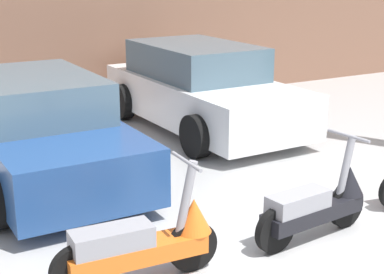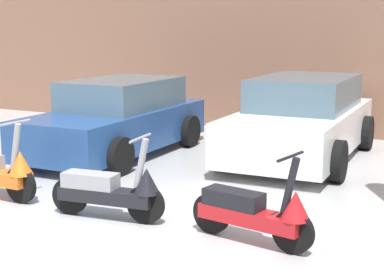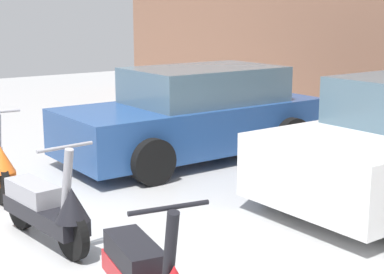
{
  "view_description": "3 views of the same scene",
  "coord_description": "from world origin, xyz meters",
  "px_view_note": "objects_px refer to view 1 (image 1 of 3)",
  "views": [
    {
      "loc": [
        -3.68,
        -3.4,
        2.76
      ],
      "look_at": [
        -0.17,
        2.83,
        0.66
      ],
      "focal_mm": 55.0,
      "sensor_mm": 36.0,
      "label": 1
    },
    {
      "loc": [
        4.18,
        -4.88,
        2.34
      ],
      "look_at": [
        0.35,
        2.9,
        0.7
      ],
      "focal_mm": 55.0,
      "sensor_mm": 36.0,
      "label": 2
    },
    {
      "loc": [
        5.4,
        -1.09,
        2.24
      ],
      "look_at": [
        0.43,
        2.46,
        0.91
      ],
      "focal_mm": 55.0,
      "sensor_mm": 36.0,
      "label": 3
    }
  ],
  "objects_px": {
    "scooter_front_right": "(318,204)",
    "car_rear_center": "(201,89)",
    "scooter_front_left": "(144,242)",
    "car_rear_left": "(40,131)"
  },
  "relations": [
    {
      "from": "scooter_front_right",
      "to": "car_rear_center",
      "type": "xyz_separation_m",
      "value": [
        1.13,
        4.36,
        0.32
      ]
    },
    {
      "from": "scooter_front_left",
      "to": "scooter_front_right",
      "type": "height_order",
      "value": "scooter_front_left"
    },
    {
      "from": "scooter_front_left",
      "to": "car_rear_center",
      "type": "relative_size",
      "value": 0.37
    },
    {
      "from": "scooter_front_right",
      "to": "car_rear_center",
      "type": "bearing_deg",
      "value": 69.51
    },
    {
      "from": "scooter_front_right",
      "to": "car_rear_left",
      "type": "relative_size",
      "value": 0.37
    },
    {
      "from": "car_rear_left",
      "to": "scooter_front_right",
      "type": "bearing_deg",
      "value": 31.83
    },
    {
      "from": "scooter_front_left",
      "to": "scooter_front_right",
      "type": "xyz_separation_m",
      "value": [
        1.95,
        -0.06,
        -0.01
      ]
    },
    {
      "from": "scooter_front_right",
      "to": "car_rear_center",
      "type": "relative_size",
      "value": 0.35
    },
    {
      "from": "car_rear_left",
      "to": "car_rear_center",
      "type": "bearing_deg",
      "value": 110.14
    },
    {
      "from": "scooter_front_left",
      "to": "car_rear_center",
      "type": "height_order",
      "value": "car_rear_center"
    }
  ]
}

